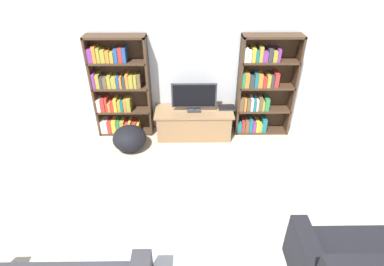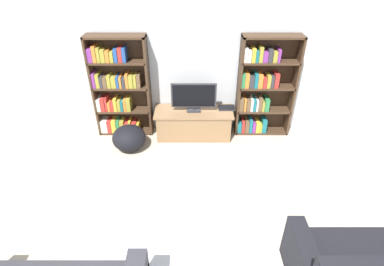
{
  "view_description": "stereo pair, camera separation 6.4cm",
  "coord_description": "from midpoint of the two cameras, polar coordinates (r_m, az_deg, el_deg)",
  "views": [
    {
      "loc": [
        -0.02,
        -0.77,
        3.03
      ],
      "look_at": [
        0.02,
        2.87,
        0.7
      ],
      "focal_mm": 28.0,
      "sensor_mm": 36.0,
      "label": 1
    },
    {
      "loc": [
        0.04,
        -0.77,
        3.03
      ],
      "look_at": [
        0.02,
        2.87,
        0.7
      ],
      "focal_mm": 28.0,
      "sensor_mm": 36.0,
      "label": 2
    }
  ],
  "objects": [
    {
      "name": "wall_back",
      "position": [
        5.29,
        -0.77,
        13.54
      ],
      "size": [
        8.8,
        0.06,
        2.6
      ],
      "color": "silver",
      "rests_on": "ground_plane"
    },
    {
      "name": "bookshelf_left",
      "position": [
        5.44,
        -14.1,
        8.09
      ],
      "size": [
        0.98,
        0.3,
        1.79
      ],
      "color": "#422D1E",
      "rests_on": "ground_plane"
    },
    {
      "name": "bookshelf_right",
      "position": [
        5.43,
        12.79,
        8.42
      ],
      "size": [
        0.98,
        0.3,
        1.79
      ],
      "color": "#422D1E",
      "rests_on": "ground_plane"
    },
    {
      "name": "tv_stand",
      "position": [
        5.43,
        0.04,
        1.92
      ],
      "size": [
        1.38,
        0.55,
        0.51
      ],
      "color": "#8E6B47",
      "rests_on": "ground_plane"
    },
    {
      "name": "television",
      "position": [
        5.18,
        0.04,
        6.93
      ],
      "size": [
        0.78,
        0.16,
        0.52
      ],
      "color": "#2D2D33",
      "rests_on": "tv_stand"
    },
    {
      "name": "laptop",
      "position": [
        5.42,
        6.28,
        4.87
      ],
      "size": [
        0.3,
        0.21,
        0.03
      ],
      "color": "#28282D",
      "rests_on": "tv_stand"
    },
    {
      "name": "area_rug",
      "position": [
        4.0,
        -3.1,
        -16.51
      ],
      "size": [
        2.27,
        1.94,
        0.02
      ],
      "color": "#B2B7C1",
      "rests_on": "ground_plane"
    },
    {
      "name": "beanbag_ottoman",
      "position": [
        5.21,
        -12.15,
        -1.0
      ],
      "size": [
        0.57,
        0.57,
        0.42
      ],
      "primitive_type": "ellipsoid",
      "color": "black",
      "rests_on": "ground_plane"
    }
  ]
}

